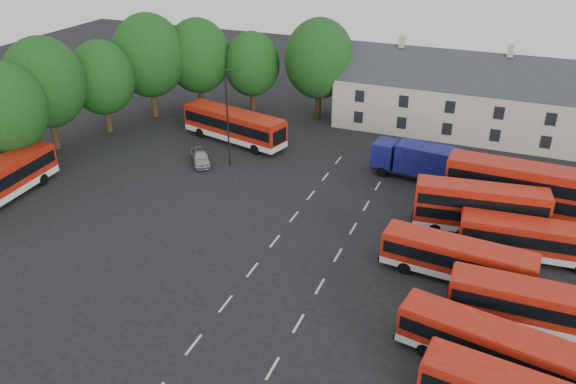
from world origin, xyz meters
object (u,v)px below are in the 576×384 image
(bus_dd_south, at_px, (480,207))
(lamppost, at_px, (228,116))
(silver_car, at_px, (201,157))
(box_truck, at_px, (416,160))

(bus_dd_south, distance_m, lamppost, 23.85)
(bus_dd_south, bearing_deg, silver_car, 165.65)
(box_truck, bearing_deg, silver_car, -160.15)
(lamppost, bearing_deg, box_truck, 12.58)
(box_truck, height_order, lamppost, lamppost)
(bus_dd_south, xyz_separation_m, lamppost, (-23.37, 3.88, 2.78))
(bus_dd_south, distance_m, box_truck, 9.91)
(box_truck, xyz_separation_m, lamppost, (-17.16, -3.83, 3.15))
(bus_dd_south, height_order, box_truck, bus_dd_south)
(bus_dd_south, relative_size, lamppost, 1.05)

